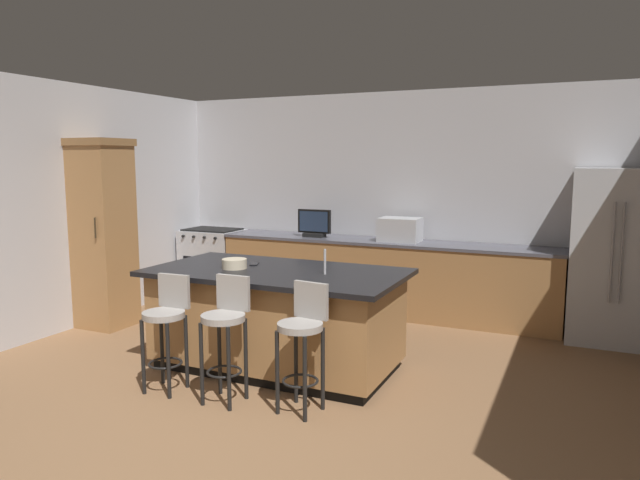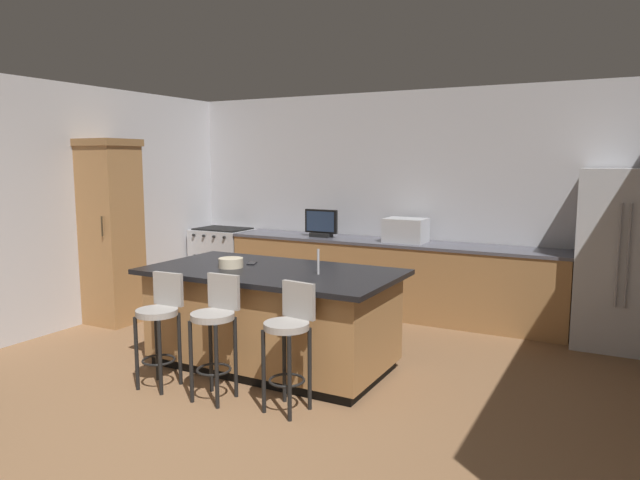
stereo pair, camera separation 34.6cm
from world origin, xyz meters
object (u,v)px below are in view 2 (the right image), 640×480
Objects in this scene: refrigerator at (623,259)px; microwave at (406,230)px; kitchen_island at (272,317)px; bar_stool_center at (215,326)px; fruit_bowl at (231,263)px; range_oven at (223,261)px; cell_phone at (252,263)px; bar_stool_left at (160,320)px; cabinet_tower at (111,229)px; tv_monitor at (321,224)px; bar_stool_right at (289,335)px.

microwave is at bearing 178.23° from refrigerator.
kitchen_island is at bearing -102.12° from microwave.
fruit_bowl is at bearing 117.03° from bar_stool_center.
refrigerator is 1.94× the size of range_oven.
bar_stool_left is at bearing -125.06° from cell_phone.
refrigerator is 3.87m from fruit_bowl.
cabinet_tower is 2.24× the size of bar_stool_left.
cabinet_tower is 2.15× the size of bar_stool_center.
microwave is (0.48, 2.21, 0.59)m from kitchen_island.
refrigerator is at bearing -0.33° from tv_monitor.
cell_phone is at bearing 77.66° from fruit_bowl.
cabinet_tower is 2.75m from bar_stool_center.
bar_stool_center reaches higher than cell_phone.
bar_stool_center is (2.24, -3.03, 0.13)m from range_oven.
tv_monitor is at bearing 179.67° from refrigerator.
refrigerator is at bearing 46.04° from bar_stool_center.
cabinet_tower reaches higher than range_oven.
tv_monitor reaches higher than bar_stool_right.
refrigerator is 1.83× the size of bar_stool_center.
microwave is 1.12m from tv_monitor.
fruit_bowl is (1.86, -2.30, 0.49)m from range_oven.
refrigerator is at bearing 37.55° from kitchen_island.
fruit_bowl reaches higher than kitchen_island.
fruit_bowl reaches higher than bar_stool_right.
bar_stool_left is 4.20× the size of fruit_bowl.
fruit_bowl reaches higher than bar_stool_center.
bar_stool_center is at bearing -92.98° from cell_phone.
fruit_bowl is (0.26, -2.25, -0.12)m from tv_monitor.
kitchen_island is at bearing 52.74° from bar_stool_left.
cabinet_tower is at bearing -135.08° from tv_monitor.
kitchen_island is at bearing 137.86° from bar_stool_right.
kitchen_island is 1.08× the size of cabinet_tower.
bar_stool_right is 6.44× the size of cell_phone.
range_oven is 0.98× the size of bar_stool_left.
bar_stool_right is at bearing 7.34° from bar_stool_center.
fruit_bowl is at bearing 73.00° from bar_stool_left.
microwave is 0.50× the size of bar_stool_right.
bar_stool_center is (0.57, 0.01, 0.03)m from bar_stool_left.
cell_phone is (-0.33, 0.16, 0.45)m from kitchen_island.
refrigerator is 2.32m from microwave.
cell_phone is at bearing -46.97° from range_oven.
fruit_bowl is 0.26m from cell_phone.
refrigerator is at bearing 38.71° from bar_stool_left.
cabinet_tower reaches higher than refrigerator.
microwave is 3.10m from bar_stool_center.
bar_stool_left is 0.98× the size of bar_stool_right.
kitchen_island is 2.33m from tv_monitor.
range_oven is at bearing 141.60° from bar_stool_right.
refrigerator is 3.74× the size of microwave.
refrigerator reaches higher than bar_stool_center.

